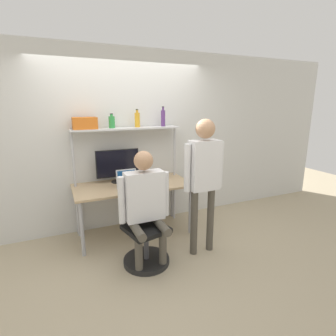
{
  "coord_description": "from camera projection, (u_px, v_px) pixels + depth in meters",
  "views": [
    {
      "loc": [
        -0.98,
        -3.1,
        1.9
      ],
      "look_at": [
        0.29,
        -0.19,
        1.12
      ],
      "focal_mm": 28.0,
      "sensor_mm": 36.0,
      "label": 1
    }
  ],
  "objects": [
    {
      "name": "person_seated",
      "position": [
        145.0,
        199.0,
        3.02
      ],
      "size": [
        0.62,
        0.47,
        1.39
      ],
      "color": "#4C473D",
      "rests_on": "ground_plane"
    },
    {
      "name": "ground_plane",
      "position": [
        143.0,
        246.0,
        3.6
      ],
      "size": [
        12.0,
        12.0,
        0.0
      ],
      "primitive_type": "plane",
      "color": "tan"
    },
    {
      "name": "desk",
      "position": [
        133.0,
        189.0,
        3.79
      ],
      "size": [
        1.66,
        0.77,
        0.77
      ],
      "color": "tan",
      "rests_on": "ground_plane"
    },
    {
      "name": "bottle_green",
      "position": [
        112.0,
        122.0,
        3.7
      ],
      "size": [
        0.09,
        0.09,
        0.2
      ],
      "color": "#2D8C3F",
      "rests_on": "shelf_unit"
    },
    {
      "name": "wall_back",
      "position": [
        124.0,
        141.0,
        4.01
      ],
      "size": [
        8.0,
        0.06,
        2.7
      ],
      "color": "silver",
      "rests_on": "ground_plane"
    },
    {
      "name": "bottle_purple",
      "position": [
        163.0,
        118.0,
        3.99
      ],
      "size": [
        0.07,
        0.07,
        0.3
      ],
      "color": "#593372",
      "rests_on": "shelf_unit"
    },
    {
      "name": "bottle_amber",
      "position": [
        137.0,
        120.0,
        3.84
      ],
      "size": [
        0.08,
        0.08,
        0.26
      ],
      "color": "gold",
      "rests_on": "shelf_unit"
    },
    {
      "name": "cell_phone",
      "position": [
        146.0,
        187.0,
        3.66
      ],
      "size": [
        0.07,
        0.15,
        0.01
      ],
      "color": "silver",
      "rests_on": "desk"
    },
    {
      "name": "person_standing",
      "position": [
        204.0,
        170.0,
        3.21
      ],
      "size": [
        0.54,
        0.23,
        1.73
      ],
      "color": "#4C473D",
      "rests_on": "ground_plane"
    },
    {
      "name": "laptop",
      "position": [
        128.0,
        184.0,
        3.58
      ],
      "size": [
        0.28,
        0.25,
        0.26
      ],
      "color": "silver",
      "rests_on": "desk"
    },
    {
      "name": "storage_box",
      "position": [
        85.0,
        123.0,
        3.55
      ],
      "size": [
        0.32,
        0.21,
        0.16
      ],
      "color": "#D1661E",
      "rests_on": "shelf_unit"
    },
    {
      "name": "office_chair",
      "position": [
        144.0,
        240.0,
        3.18
      ],
      "size": [
        0.56,
        0.56,
        0.93
      ],
      "color": "black",
      "rests_on": "ground_plane"
    },
    {
      "name": "shelf_unit",
      "position": [
        127.0,
        143.0,
        3.85
      ],
      "size": [
        1.58,
        0.27,
        1.56
      ],
      "color": "silver",
      "rests_on": "ground_plane"
    },
    {
      "name": "monitor",
      "position": [
        118.0,
        165.0,
        3.84
      ],
      "size": [
        0.63,
        0.21,
        0.49
      ],
      "color": "black",
      "rests_on": "desk"
    }
  ]
}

